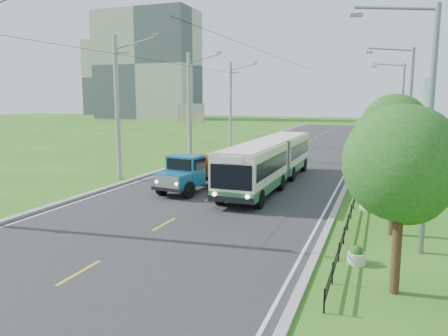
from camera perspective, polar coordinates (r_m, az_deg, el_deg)
The scene contains 30 objects.
ground at distance 20.42m, azimuth -7.81°, elevation -7.33°, with size 240.00×240.00×0.00m, color #2A6117.
road at distance 38.83m, azimuth 6.08°, elevation 0.55°, with size 14.00×120.00×0.02m, color #28282B.
curb_left at distance 41.14m, azimuth -3.69°, elevation 1.15°, with size 0.40×120.00×0.15m, color #9E9E99.
curb_right at distance 37.77m, azimuth 16.67°, elevation 0.03°, with size 0.30×120.00×0.10m, color #9E9E99.
edge_line_left at distance 40.93m, azimuth -2.98°, elevation 1.04°, with size 0.12×120.00×0.00m, color silver.
edge_line_right at distance 37.80m, azimuth 15.91°, elevation 0.03°, with size 0.12×120.00×0.00m, color silver.
centre_dash at distance 20.41m, azimuth -7.81°, elevation -7.27°, with size 0.12×2.20×0.00m, color yellow.
railing_right at distance 31.77m, azimuth 17.53°, elevation -1.20°, with size 0.04×40.00×0.60m, color black.
pole_near at distance 31.58m, azimuth -13.72°, elevation 7.66°, with size 3.51×0.32×10.00m.
pole_mid at distance 42.10m, azimuth -4.54°, elevation 8.18°, with size 3.51×0.32×10.00m.
pole_far at distance 53.24m, azimuth 0.89°, elevation 8.39°, with size 3.51×0.32×10.00m.
tree_front at distance 13.58m, azimuth 22.41°, elevation -0.16°, with size 3.36×3.41×5.60m.
tree_second at distance 19.55m, azimuth 21.74°, elevation 1.91°, with size 3.18×3.26×5.30m.
tree_third at distance 25.49m, azimuth 21.47°, elevation 4.51°, with size 3.60×3.62×6.00m.
tree_fourth at distance 31.50m, azimuth 21.21°, elevation 4.55°, with size 3.24×3.31×5.40m.
tree_fifth at distance 37.47m, azimuth 21.09°, elevation 5.59°, with size 3.48×3.52×5.80m.
tree_back at distance 43.47m, azimuth 20.97°, elevation 5.74°, with size 3.30×3.36×5.50m.
streetlight_near at distance 17.35m, azimuth 24.79°, elevation 5.49°, with size 3.02×0.20×9.07m.
streetlight_mid at distance 31.32m, azimuth 22.80°, elevation 6.85°, with size 3.02×0.20×9.07m.
streetlight_far at distance 45.31m, azimuth 22.04°, elevation 7.37°, with size 3.02×0.20×9.07m.
planter_front at distance 16.23m, azimuth 16.91°, elevation -10.96°, with size 0.64×0.64×0.67m.
planter_near at distance 23.92m, azimuth 18.04°, elevation -4.56°, with size 0.64×0.64×0.67m.
planter_mid at distance 31.76m, azimuth 18.61°, elevation -1.29°, with size 0.64×0.64×0.67m.
planter_far at distance 39.66m, azimuth 18.95°, elevation 0.68°, with size 0.64×0.64×0.67m.
billboard_left at distance 45.37m, azimuth -4.37°, elevation 6.69°, with size 3.00×0.20×5.20m.
billboard_right at distance 37.40m, azimuth 25.00°, elevation 7.64°, with size 0.24×6.00×7.30m.
apartment_near at distance 129.69m, azimuth -9.93°, elevation 13.05°, with size 28.00×14.00×30.00m, color #B7B2A3.
apartment_far at distance 163.90m, azimuth -13.19°, elevation 11.39°, with size 24.00×14.00×26.00m, color #B7B2A3.
bus at distance 29.04m, azimuth 6.00°, elevation 1.18°, with size 2.67×15.31×2.95m.
dump_truck at distance 27.25m, azimuth -4.16°, elevation -0.28°, with size 2.84×5.77×2.33m.
Camera 1 is at (9.25, -17.28, 5.74)m, focal length 35.00 mm.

